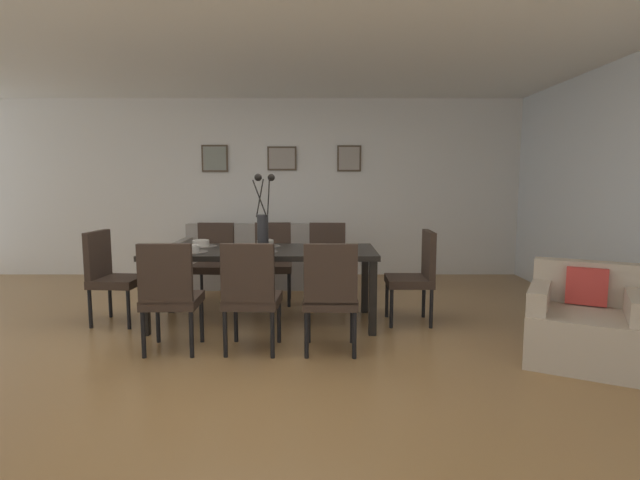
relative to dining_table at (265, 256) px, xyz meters
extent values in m
plane|color=olive|center=(-0.09, -0.67, -0.67)|extent=(9.00, 9.00, 0.00)
cube|color=silver|center=(-0.09, 2.58, 0.63)|extent=(9.00, 0.10, 2.60)
cube|color=white|center=(-0.09, -0.27, 1.97)|extent=(9.00, 7.20, 0.08)
cube|color=black|center=(0.00, 0.00, 0.04)|extent=(2.20, 0.90, 0.05)
cube|color=black|center=(1.04, 0.39, -0.33)|extent=(0.07, 0.07, 0.69)
cube|color=black|center=(-1.04, 0.39, -0.33)|extent=(0.07, 0.07, 0.69)
cube|color=black|center=(1.04, -0.39, -0.33)|extent=(0.07, 0.07, 0.69)
cube|color=black|center=(-1.04, -0.39, -0.33)|extent=(0.07, 0.07, 0.69)
cube|color=#33261E|center=(-0.66, -0.78, -0.25)|extent=(0.45, 0.45, 0.08)
cube|color=#33261E|center=(-0.66, -0.97, 0.01)|extent=(0.42, 0.07, 0.48)
cylinder|color=black|center=(-0.48, -0.59, -0.48)|extent=(0.04, 0.04, 0.38)
cylinder|color=black|center=(-0.86, -0.60, -0.48)|extent=(0.04, 0.04, 0.38)
cylinder|color=black|center=(-0.47, -0.97, -0.48)|extent=(0.04, 0.04, 0.38)
cylinder|color=black|center=(-0.85, -0.98, -0.48)|extent=(0.04, 0.04, 0.38)
cube|color=#33261E|center=(-0.68, 0.76, -0.25)|extent=(0.47, 0.47, 0.08)
cube|color=#33261E|center=(-0.66, 0.95, 0.01)|extent=(0.42, 0.09, 0.48)
cylinder|color=black|center=(-0.88, 0.59, -0.48)|extent=(0.04, 0.04, 0.38)
cylinder|color=black|center=(-0.50, 0.56, -0.48)|extent=(0.04, 0.04, 0.38)
cylinder|color=black|center=(-0.85, 0.97, -0.48)|extent=(0.04, 0.04, 0.38)
cylinder|color=black|center=(-0.47, 0.94, -0.48)|extent=(0.04, 0.04, 0.38)
cube|color=#33261E|center=(0.00, -0.78, -0.25)|extent=(0.46, 0.46, 0.08)
cube|color=#33261E|center=(-0.01, -0.97, 0.01)|extent=(0.42, 0.08, 0.48)
cylinder|color=black|center=(0.20, -0.60, -0.48)|extent=(0.04, 0.04, 0.38)
cylinder|color=black|center=(-0.18, -0.58, -0.48)|extent=(0.04, 0.04, 0.38)
cylinder|color=black|center=(0.18, -0.98, -0.48)|extent=(0.04, 0.04, 0.38)
cylinder|color=black|center=(-0.20, -0.96, -0.48)|extent=(0.04, 0.04, 0.38)
cube|color=#33261E|center=(0.01, 0.79, -0.25)|extent=(0.46, 0.46, 0.08)
cube|color=#33261E|center=(0.00, 0.98, 0.01)|extent=(0.42, 0.08, 0.48)
cylinder|color=black|center=(-0.17, 0.60, -0.48)|extent=(0.04, 0.04, 0.38)
cylinder|color=black|center=(0.21, 0.61, -0.48)|extent=(0.04, 0.04, 0.38)
cylinder|color=black|center=(-0.19, 0.98, -0.48)|extent=(0.04, 0.04, 0.38)
cylinder|color=black|center=(0.19, 0.99, -0.48)|extent=(0.04, 0.04, 0.38)
cube|color=#33261E|center=(0.65, -0.80, -0.25)|extent=(0.45, 0.45, 0.08)
cube|color=#33261E|center=(0.64, -0.99, 0.01)|extent=(0.42, 0.07, 0.48)
cylinder|color=black|center=(0.84, -0.61, -0.48)|extent=(0.04, 0.04, 0.38)
cylinder|color=black|center=(0.46, -0.60, -0.48)|extent=(0.04, 0.04, 0.38)
cylinder|color=black|center=(0.83, -0.99, -0.48)|extent=(0.04, 0.04, 0.38)
cylinder|color=black|center=(0.45, -0.98, -0.48)|extent=(0.04, 0.04, 0.38)
cube|color=#33261E|center=(0.64, 0.76, -0.25)|extent=(0.46, 0.46, 0.08)
cube|color=#33261E|center=(0.65, 0.95, 0.01)|extent=(0.42, 0.08, 0.48)
cylinder|color=black|center=(0.44, 0.58, -0.48)|extent=(0.04, 0.04, 0.38)
cylinder|color=black|center=(0.82, 0.56, -0.48)|extent=(0.04, 0.04, 0.38)
cylinder|color=black|center=(0.46, 0.96, -0.48)|extent=(0.04, 0.04, 0.38)
cylinder|color=black|center=(0.84, 0.94, -0.48)|extent=(0.04, 0.04, 0.38)
cube|color=#33261E|center=(-1.44, -0.01, -0.25)|extent=(0.47, 0.47, 0.08)
cube|color=#33261E|center=(-1.63, 0.00, 0.01)|extent=(0.09, 0.42, 0.48)
cylinder|color=black|center=(-1.26, -0.21, -0.48)|extent=(0.04, 0.04, 0.38)
cylinder|color=black|center=(-1.24, 0.17, -0.48)|extent=(0.04, 0.04, 0.38)
cylinder|color=black|center=(-1.64, -0.18, -0.48)|extent=(0.04, 0.04, 0.38)
cylinder|color=black|center=(-1.61, 0.19, -0.48)|extent=(0.04, 0.04, 0.38)
cube|color=#33261E|center=(1.44, 0.01, -0.25)|extent=(0.45, 0.45, 0.08)
cube|color=#33261E|center=(1.63, 0.01, 0.01)|extent=(0.07, 0.42, 0.48)
cylinder|color=black|center=(1.25, 0.20, -0.48)|extent=(0.04, 0.04, 0.38)
cylinder|color=black|center=(1.25, -0.18, -0.48)|extent=(0.04, 0.04, 0.38)
cylinder|color=black|center=(1.63, 0.19, -0.48)|extent=(0.04, 0.04, 0.38)
cylinder|color=black|center=(1.62, -0.18, -0.48)|extent=(0.04, 0.04, 0.38)
cylinder|color=#232326|center=(0.00, 0.00, 0.24)|extent=(0.11, 0.11, 0.34)
cylinder|color=black|center=(0.06, 0.02, 0.57)|extent=(0.05, 0.12, 0.37)
sphere|color=black|center=(0.09, 0.03, 0.77)|extent=(0.07, 0.07, 0.07)
cylinder|color=black|center=(-0.03, 0.05, 0.57)|extent=(0.08, 0.05, 0.38)
sphere|color=black|center=(-0.05, 0.08, 0.77)|extent=(0.07, 0.07, 0.07)
cylinder|color=black|center=(-0.02, -0.06, 0.57)|extent=(0.15, 0.06, 0.36)
sphere|color=black|center=(-0.03, -0.09, 0.77)|extent=(0.07, 0.07, 0.07)
cylinder|color=#4C4742|center=(-0.66, -0.20, 0.07)|extent=(0.32, 0.32, 0.01)
cylinder|color=#B2ADA3|center=(-0.66, -0.20, 0.11)|extent=(0.17, 0.17, 0.06)
cylinder|color=gray|center=(-0.66, -0.20, 0.12)|extent=(0.13, 0.13, 0.04)
cylinder|color=#4C4742|center=(-0.66, 0.20, 0.07)|extent=(0.32, 0.32, 0.01)
cylinder|color=#B2ADA3|center=(-0.66, 0.20, 0.11)|extent=(0.17, 0.17, 0.06)
cylinder|color=gray|center=(-0.66, 0.20, 0.12)|extent=(0.13, 0.13, 0.04)
cylinder|color=#4C4742|center=(0.00, -0.20, 0.07)|extent=(0.32, 0.32, 0.01)
cylinder|color=#B2ADA3|center=(0.00, -0.20, 0.11)|extent=(0.17, 0.17, 0.06)
cylinder|color=gray|center=(0.00, -0.20, 0.12)|extent=(0.13, 0.13, 0.04)
cylinder|color=#4C4742|center=(0.00, 0.20, 0.07)|extent=(0.32, 0.32, 0.01)
cylinder|color=#B2ADA3|center=(0.00, 0.20, 0.11)|extent=(0.17, 0.17, 0.06)
cylinder|color=gray|center=(0.00, 0.20, 0.12)|extent=(0.13, 0.13, 0.04)
cube|color=gray|center=(-0.32, 1.83, -0.46)|extent=(2.03, 0.84, 0.42)
cube|color=gray|center=(-0.32, 2.17, -0.06)|extent=(2.03, 0.16, 0.38)
cube|color=gray|center=(0.64, 1.83, -0.15)|extent=(0.10, 0.84, 0.20)
cube|color=gray|center=(-1.29, 1.83, -0.15)|extent=(0.10, 0.84, 0.20)
cube|color=#B7A893|center=(2.61, -1.06, -0.47)|extent=(1.08, 1.08, 0.40)
cube|color=#B7A893|center=(2.76, -0.78, -0.10)|extent=(0.78, 0.52, 0.35)
cube|color=#B7A893|center=(2.90, -1.23, -0.18)|extent=(0.44, 0.67, 0.18)
cube|color=#B7A893|center=(2.31, -0.92, -0.18)|extent=(0.44, 0.67, 0.18)
cube|color=#C63833|center=(2.72, -0.87, -0.11)|extent=(0.30, 0.21, 0.30)
cube|color=#473828|center=(-0.99, 2.51, 1.07)|extent=(0.39, 0.02, 0.39)
cube|color=gray|center=(-0.99, 2.50, 1.07)|extent=(0.34, 0.01, 0.34)
cube|color=#473828|center=(0.00, 2.51, 1.07)|extent=(0.43, 0.02, 0.35)
cube|color=#9E9389|center=(0.00, 2.50, 1.07)|extent=(0.38, 0.01, 0.30)
cube|color=#473828|center=(0.99, 2.51, 1.07)|extent=(0.35, 0.02, 0.38)
cube|color=#9E9389|center=(0.99, 2.50, 1.07)|extent=(0.30, 0.01, 0.33)
camera|label=1|loc=(0.56, -4.72, 0.73)|focal=27.31mm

